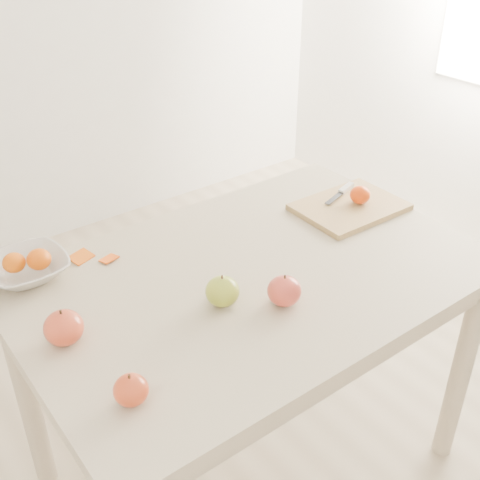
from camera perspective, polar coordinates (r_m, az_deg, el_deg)
ground at (r=2.07m, az=0.89°, el=-20.37°), size 3.50×3.50×0.00m
table at (r=1.61m, az=1.08°, el=-5.87°), size 1.20×0.80×0.75m
cutting_board at (r=1.87m, az=10.35°, el=3.10°), size 0.32×0.24×0.02m
board_tangerine at (r=1.86m, az=11.32°, el=4.22°), size 0.06×0.06×0.05m
fruit_bowl at (r=1.61m, az=-19.56°, el=-2.56°), size 0.20×0.20×0.05m
bowl_tangerine_near at (r=1.60m, az=-20.65°, el=-2.03°), size 0.06×0.06×0.05m
bowl_tangerine_far at (r=1.59m, az=-18.53°, el=-1.74°), size 0.06×0.06×0.05m
orange_peel_a at (r=1.66m, az=-14.81°, el=-1.68°), size 0.07×0.06×0.01m
orange_peel_b at (r=1.63m, az=-12.31°, el=-1.81°), size 0.05×0.05×0.01m
paring_knife at (r=1.93m, az=9.85°, el=4.71°), size 0.17×0.07×0.01m
apple_green at (r=1.42m, az=-1.68°, el=-4.88°), size 0.08×0.08×0.07m
apple_red_b at (r=1.37m, az=-16.37°, el=-7.98°), size 0.09×0.09×0.08m
apple_red_d at (r=1.21m, az=-10.30°, el=-13.81°), size 0.07×0.07×0.06m
apple_red_e at (r=1.43m, az=4.22°, el=-4.83°), size 0.08×0.08×0.07m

